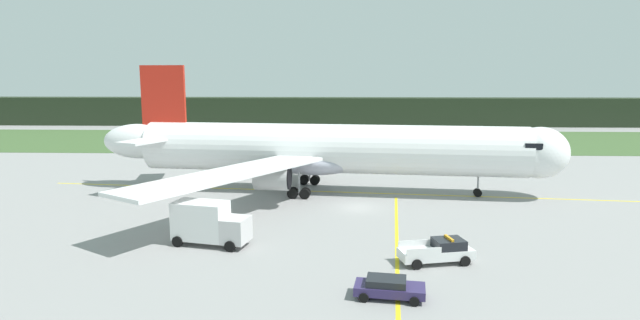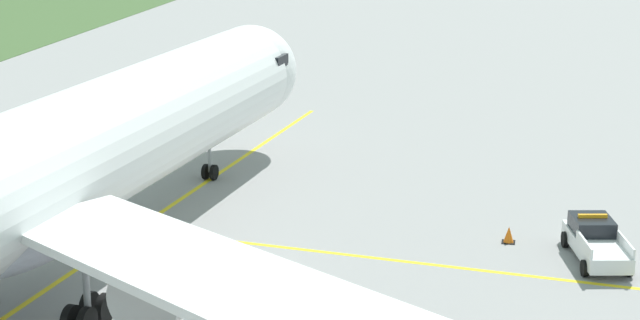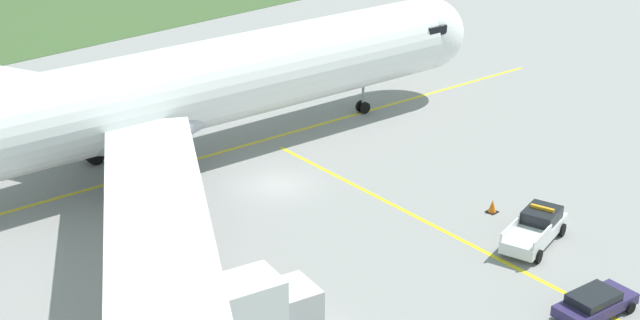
{
  "view_description": "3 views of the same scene",
  "coord_description": "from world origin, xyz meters",
  "views": [
    {
      "loc": [
        -2.1,
        -52.62,
        13.76
      ],
      "look_at": [
        -4.28,
        6.08,
        4.04
      ],
      "focal_mm": 28.84,
      "sensor_mm": 36.0,
      "label": 1
    },
    {
      "loc": [
        -41.54,
        -13.05,
        17.52
      ],
      "look_at": [
        1.99,
        -3.64,
        4.98
      ],
      "focal_mm": 58.43,
      "sensor_mm": 36.0,
      "label": 2
    },
    {
      "loc": [
        -35.03,
        -40.22,
        24.58
      ],
      "look_at": [
        0.41,
        -3.6,
        2.75
      ],
      "focal_mm": 51.22,
      "sensor_mm": 36.0,
      "label": 3
    }
  ],
  "objects": [
    {
      "name": "staff_car",
      "position": [
        1.07,
        -22.19,
        0.7
      ],
      "size": [
        4.59,
        2.57,
        1.3
      ],
      "color": "#2F2554",
      "rests_on": "ground"
    },
    {
      "name": "taxiway_centerline_main",
      "position": [
        -2.98,
        7.23,
        0.0
      ],
      "size": [
        70.84,
        7.69,
        0.01
      ],
      "primitive_type": "cube",
      "rotation": [
        0.0,
        0.0,
        -0.1
      ],
      "color": "yellow",
      "rests_on": "ground"
    },
    {
      "name": "ground",
      "position": [
        0.0,
        0.0,
        0.0
      ],
      "size": [
        320.0,
        320.0,
        0.0
      ],
      "primitive_type": "plane",
      "color": "gray"
    },
    {
      "name": "apron_cone",
      "position": [
        6.79,
        -11.96,
        0.39
      ],
      "size": [
        0.64,
        0.64,
        0.81
      ],
      "color": "black",
      "rests_on": "ground"
    },
    {
      "name": "catering_truck",
      "position": [
        -12.72,
        -12.45,
        1.85
      ],
      "size": [
        6.6,
        3.83,
        3.72
      ],
      "color": "silver",
      "rests_on": "ground"
    },
    {
      "name": "taxiway_centerline_spur",
      "position": [
        2.68,
        -12.28,
        0.0
      ],
      "size": [
        3.82,
        33.73,
        0.01
      ],
      "primitive_type": "cube",
      "rotation": [
        0.0,
        0.0,
        -1.67
      ],
      "color": "yellow",
      "rests_on": "ground"
    },
    {
      "name": "airliner",
      "position": [
        -3.51,
        7.29,
        5.09
      ],
      "size": [
        55.36,
        50.05,
        14.94
      ],
      "color": "white",
      "rests_on": "ground"
    },
    {
      "name": "ops_pickup_truck",
      "position": [
        5.35,
        -15.94,
        0.9
      ],
      "size": [
        5.75,
        3.14,
        1.94
      ],
      "color": "silver",
      "rests_on": "ground"
    }
  ]
}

